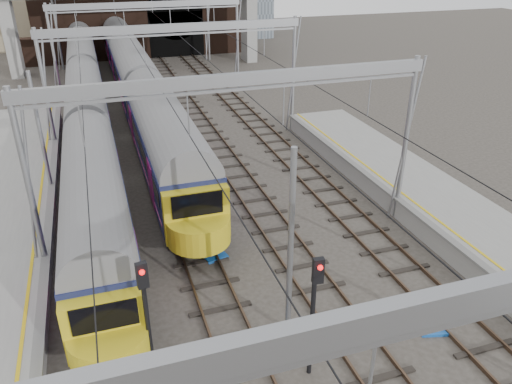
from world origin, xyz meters
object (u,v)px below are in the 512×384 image
object	(u,v)px
train_main	(125,55)
signal_near_left	(146,308)
train_second	(84,81)
signal_near_centre	(314,303)

from	to	relation	value
train_main	signal_near_left	bearing A→B (deg)	-94.11
train_main	train_second	bearing A→B (deg)	-114.37
signal_near_centre	signal_near_left	bearing A→B (deg)	170.68
train_main	signal_near_centre	xyz separation A→B (m)	(1.93, -40.60, 0.33)
train_main	signal_near_left	distance (m)	39.37
train_second	signal_near_centre	size ratio (longest dim) A/B	13.40
train_second	signal_near_centre	bearing A→B (deg)	-79.42
signal_near_centre	train_main	bearing A→B (deg)	99.04
train_main	train_second	world-z (taller)	train_main
train_second	signal_near_centre	distance (m)	32.32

